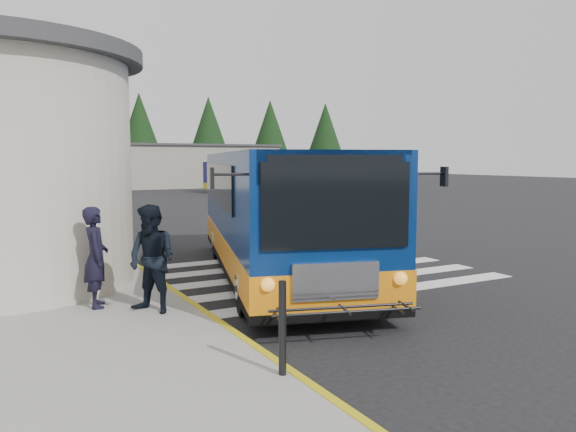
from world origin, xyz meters
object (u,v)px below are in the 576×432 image
transit_bus (278,218)px  pedestrian_b (152,259)px  pedestrian_a (96,257)px  far_bus_b (327,171)px  far_bus_a (255,175)px  bollard (282,328)px

transit_bus → pedestrian_b: transit_bus is taller
pedestrian_a → far_bus_b: size_ratio=0.17×
pedestrian_a → far_bus_a: far_bus_a is taller
transit_bus → pedestrian_a: bearing=-145.2°
pedestrian_b → far_bus_a: size_ratio=0.21×
far_bus_a → transit_bus: bearing=152.7°
far_bus_a → pedestrian_b: bearing=149.2°
transit_bus → pedestrian_a: (-4.32, -1.42, -0.34)m
pedestrian_b → pedestrian_a: bearing=-172.0°
pedestrian_a → pedestrian_b: 1.13m
bollard → far_bus_a: 41.12m
pedestrian_a → bollard: bearing=-154.0°
pedestrian_b → far_bus_b: (23.40, 31.35, 0.66)m
far_bus_a → far_bus_b: far_bus_b is taller
bollard → far_bus_a: size_ratio=0.13×
pedestrian_b → far_bus_b: bearing=108.4°
bollard → far_bus_a: bearing=65.4°
far_bus_b → far_bus_a: bearing=63.6°
pedestrian_a → far_bus_b: far_bus_b is taller
pedestrian_b → far_bus_a: (17.75, 33.89, 0.35)m
pedestrian_a → far_bus_b: bearing=-30.4°
pedestrian_a → pedestrian_b: pedestrian_b is taller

